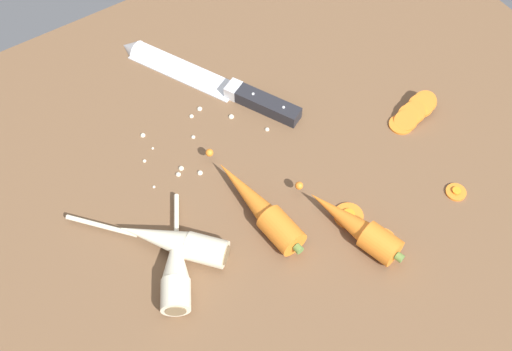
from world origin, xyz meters
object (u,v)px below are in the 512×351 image
object	(u,v)px
parsnip_front	(176,269)
parsnip_mid_left	(172,241)
carrot_slice_stray_far	(349,215)
whole_carrot_second	(356,226)
chefs_knife	(204,79)
carrot_slice_stray_near	(456,191)
whole_carrot	(259,207)
carrot_slice_stack	(413,113)
carrot_slice_stray_mid	(382,240)

from	to	relation	value
parsnip_front	parsnip_mid_left	size ratio (longest dim) A/B	0.87
carrot_slice_stray_far	whole_carrot_second	bearing A→B (deg)	-112.34
chefs_knife	whole_carrot_second	bearing A→B (deg)	-85.26
carrot_slice_stray_near	parsnip_mid_left	bearing A→B (deg)	159.38
carrot_slice_stray_near	carrot_slice_stray_far	size ratio (longest dim) A/B	0.71
whole_carrot	carrot_slice_stack	bearing A→B (deg)	3.15
chefs_knife	carrot_slice_stray_near	size ratio (longest dim) A/B	10.65
whole_carrot	parsnip_front	bearing A→B (deg)	-172.23
parsnip_mid_left	carrot_slice_stack	world-z (taller)	parsnip_mid_left
carrot_slice_stack	carrot_slice_stray_far	world-z (taller)	carrot_slice_stack
whole_carrot_second	carrot_slice_stack	distance (cm)	24.11
whole_carrot	carrot_slice_stray_mid	bearing A→B (deg)	-47.33
chefs_knife	carrot_slice_stray_mid	distance (cm)	40.29
parsnip_front	parsnip_mid_left	xyz separation A→B (cm)	(1.68, 3.97, -0.00)
chefs_knife	carrot_slice_stray_near	distance (cm)	44.40
chefs_knife	parsnip_mid_left	xyz separation A→B (cm)	(-19.62, -24.74, 1.33)
whole_carrot	parsnip_front	xyz separation A→B (cm)	(-14.80, -2.02, -0.12)
carrot_slice_stray_far	whole_carrot	bearing A→B (deg)	145.11
parsnip_mid_left	carrot_slice_stray_near	size ratio (longest dim) A/B	6.43
carrot_slice_stray_mid	parsnip_front	bearing A→B (deg)	157.48
chefs_knife	parsnip_mid_left	bearing A→B (deg)	-128.42
chefs_knife	carrot_slice_stray_mid	xyz separation A→B (cm)	(5.66, -39.89, -0.29)
whole_carrot_second	parsnip_front	bearing A→B (deg)	161.73
parsnip_front	carrot_slice_stray_mid	xyz separation A→B (cm)	(26.96, -11.18, -1.62)
whole_carrot_second	carrot_slice_stack	size ratio (longest dim) A/B	1.98
parsnip_front	carrot_slice_stray_mid	size ratio (longest dim) A/B	4.40
parsnip_mid_left	carrot_slice_stray_mid	bearing A→B (deg)	-30.94
whole_carrot	parsnip_front	world-z (taller)	whole_carrot
parsnip_front	carrot_slice_stray_far	size ratio (longest dim) A/B	3.96
parsnip_front	whole_carrot	bearing A→B (deg)	7.77
parsnip_mid_left	carrot_slice_stray_near	xyz separation A→B (cm)	(39.60, -14.91, -1.62)
carrot_slice_stack	carrot_slice_stray_near	world-z (taller)	carrot_slice_stack
carrot_slice_stray_far	parsnip_front	bearing A→B (deg)	168.01
whole_carrot	parsnip_front	size ratio (longest dim) A/B	1.27
carrot_slice_stray_near	parsnip_front	bearing A→B (deg)	165.17
parsnip_front	carrot_slice_stack	distance (cm)	45.54
carrot_slice_stray_near	whole_carrot	bearing A→B (deg)	153.95
whole_carrot_second	carrot_slice_stray_far	world-z (taller)	whole_carrot_second
whole_carrot_second	carrot_slice_stray_near	size ratio (longest dim) A/B	5.96
parsnip_front	carrot_slice_stray_far	xyz separation A→B (cm)	(25.44, -5.40, -1.62)
whole_carrot_second	parsnip_mid_left	bearing A→B (deg)	152.08
whole_carrot_second	carrot_slice_stray_near	bearing A→B (deg)	-9.70
carrot_slice_stray_near	carrot_slice_stray_far	distance (cm)	16.79
whole_carrot	carrot_slice_stray_near	size ratio (longest dim) A/B	7.14
chefs_knife	parsnip_front	world-z (taller)	parsnip_front
whole_carrot_second	carrot_slice_stray_mid	bearing A→B (deg)	-50.29
carrot_slice_stack	carrot_slice_stray_far	xyz separation A→B (cm)	(-19.94, -9.10, -0.61)
carrot_slice_stack	carrot_slice_stray_far	distance (cm)	21.93
parsnip_mid_left	carrot_slice_stack	distance (cm)	43.71
whole_carrot	parsnip_mid_left	size ratio (longest dim) A/B	1.11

